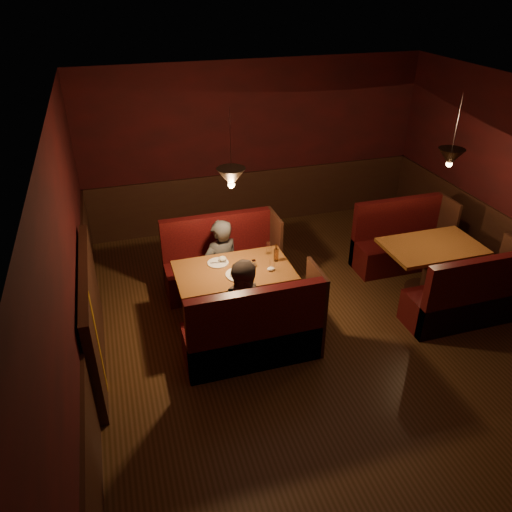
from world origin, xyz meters
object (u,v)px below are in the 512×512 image
object	(u,v)px
main_table	(235,281)
second_bench_far	(400,245)
second_table	(430,257)
diner_a	(220,249)
second_bench_near	(465,301)
main_bench_near	(255,337)
main_bench_far	(222,266)
diner_b	(247,295)

from	to	relation	value
main_table	second_bench_far	bearing A→B (deg)	13.37
second_table	diner_a	size ratio (longest dim) A/B	0.87
second_bench_near	diner_a	distance (m)	3.34
main_table	diner_a	size ratio (longest dim) A/B	0.95
main_bench_near	diner_a	xyz separation A→B (m)	(-0.06, 1.46, 0.43)
main_table	diner_a	world-z (taller)	diner_a
main_bench_near	second_table	distance (m)	2.93
main_bench_near	second_table	world-z (taller)	main_bench_near
main_bench_far	diner_b	distance (m)	1.50
second_bench_far	main_bench_far	bearing A→B (deg)	176.76
second_table	main_bench_far	bearing A→B (deg)	161.00
main_bench_far	second_table	distance (m)	3.00
second_table	diner_b	xyz separation A→B (m)	(-2.85, -0.46, 0.22)
main_bench_near	second_table	xyz separation A→B (m)	(2.83, 0.72, 0.21)
second_bench_near	main_bench_far	bearing A→B (deg)	148.02
main_bench_far	diner_a	world-z (taller)	diner_a
main_bench_far	diner_b	world-z (taller)	diner_b
main_bench_near	diner_b	distance (m)	0.51
diner_a	diner_b	distance (m)	1.19
main_table	second_bench_near	world-z (taller)	second_bench_near
main_bench_near	second_bench_far	distance (m)	3.25
main_bench_near	diner_a	size ratio (longest dim) A/B	1.05
second_bench_far	diner_b	bearing A→B (deg)	-156.19
main_bench_far	second_table	xyz separation A→B (m)	(2.83, -0.97, 0.21)
main_bench_far	diner_b	size ratio (longest dim) A/B	1.04
second_bench_far	diner_a	xyz separation A→B (m)	(-2.93, -0.08, 0.44)
second_table	diner_a	world-z (taller)	diner_a
main_bench_far	main_bench_near	distance (m)	1.70
diner_b	second_bench_far	bearing A→B (deg)	29.81
main_bench_near	diner_b	world-z (taller)	diner_b
main_table	second_bench_far	distance (m)	2.97
main_table	second_table	bearing A→B (deg)	-2.57
main_table	main_bench_near	xyz separation A→B (m)	(0.02, -0.85, -0.26)
main_table	diner_a	distance (m)	0.63
main_table	second_table	world-z (taller)	main_table
main_bench_far	diner_a	xyz separation A→B (m)	(-0.06, -0.24, 0.43)
second_bench_near	main_bench_near	bearing A→B (deg)	178.17
main_table	second_bench_far	size ratio (longest dim) A/B	0.99
second_bench_near	diner_b	size ratio (longest dim) A/B	0.95
main_bench_near	diner_b	xyz separation A→B (m)	(-0.02, 0.26, 0.43)
main_bench_far	second_table	world-z (taller)	main_bench_far
main_table	second_table	xyz separation A→B (m)	(2.85, -0.13, -0.05)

